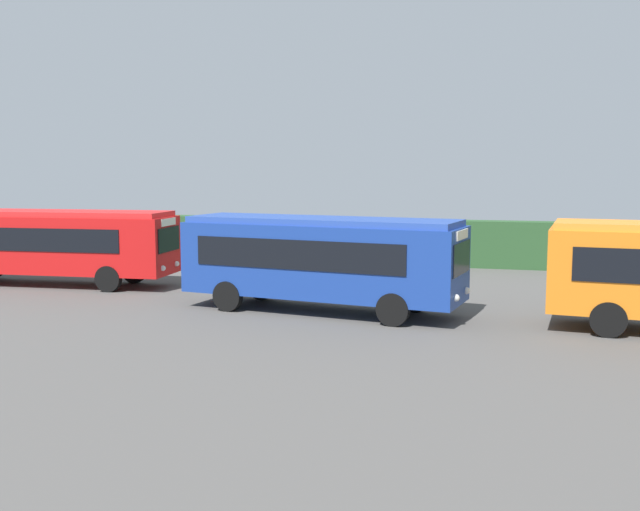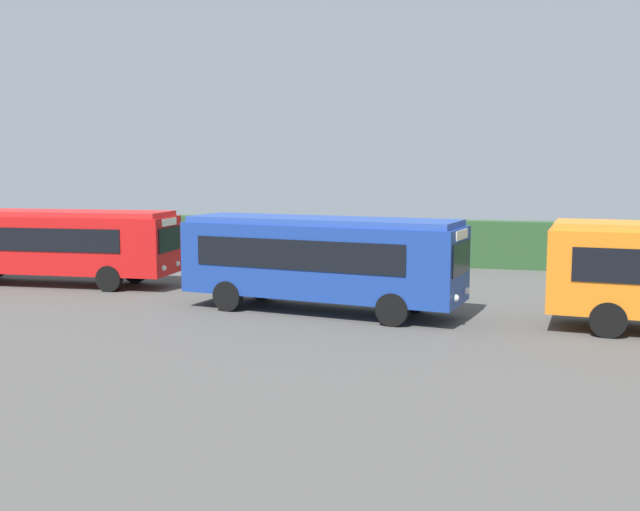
# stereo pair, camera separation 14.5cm
# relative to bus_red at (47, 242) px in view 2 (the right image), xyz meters

# --- Properties ---
(ground_plane) EXTENTS (76.44, 76.44, 0.00)m
(ground_plane) POSITION_rel_bus_red_xyz_m (9.62, -1.76, -1.74)
(ground_plane) COLOR #514F4C
(bus_red) EXTENTS (10.70, 2.94, 2.98)m
(bus_red) POSITION_rel_bus_red_xyz_m (0.00, 0.00, 0.00)
(bus_red) COLOR red
(bus_red) RESTS_ON ground_plane
(bus_blue) EXTENTS (9.48, 3.99, 3.07)m
(bus_blue) POSITION_rel_bus_red_xyz_m (12.06, -2.66, 0.04)
(bus_blue) COLOR navy
(bus_blue) RESTS_ON ground_plane
(person_left) EXTENTS (0.42, 0.29, 1.81)m
(person_left) POSITION_rel_bus_red_xyz_m (9.98, -0.60, -0.78)
(person_left) COLOR #4C6B47
(person_left) RESTS_ON ground_plane
(person_center) EXTENTS (0.46, 0.31, 1.86)m
(person_center) POSITION_rel_bus_red_xyz_m (11.10, 0.09, -0.75)
(person_center) COLOR olive
(person_center) RESTS_ON ground_plane
(person_right) EXTENTS (0.30, 0.51, 1.63)m
(person_right) POSITION_rel_bus_red_xyz_m (14.85, -1.22, -0.89)
(person_right) COLOR olive
(person_right) RESTS_ON ground_plane
(person_far) EXTENTS (0.42, 0.29, 1.69)m
(person_far) POSITION_rel_bus_red_xyz_m (20.98, -0.27, -0.85)
(person_far) COLOR #4C6B47
(person_far) RESTS_ON ground_plane
(hedge_row) EXTENTS (50.22, 1.11, 2.20)m
(hedge_row) POSITION_rel_bus_red_xyz_m (9.62, 9.75, -0.64)
(hedge_row) COLOR #294F29
(hedge_row) RESTS_ON ground_plane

